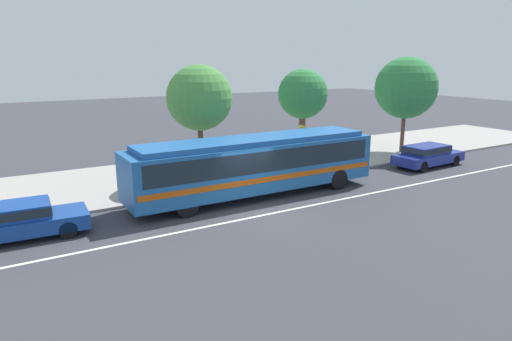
# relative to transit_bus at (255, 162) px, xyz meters

# --- Properties ---
(ground_plane) EXTENTS (120.00, 120.00, 0.00)m
(ground_plane) POSITION_rel_transit_bus_xyz_m (-1.10, -1.69, -1.61)
(ground_plane) COLOR #383A41
(sidewalk_slab) EXTENTS (60.00, 8.00, 0.12)m
(sidewalk_slab) POSITION_rel_transit_bus_xyz_m (-1.10, 5.35, -1.55)
(sidewalk_slab) COLOR #9F9993
(sidewalk_slab) RESTS_ON ground_plane
(lane_stripe_center) EXTENTS (56.00, 0.16, 0.01)m
(lane_stripe_center) POSITION_rel_transit_bus_xyz_m (-1.10, -2.49, -1.61)
(lane_stripe_center) COLOR silver
(lane_stripe_center) RESTS_ON ground_plane
(transit_bus) EXTENTS (12.01, 2.54, 2.77)m
(transit_bus) POSITION_rel_transit_bus_xyz_m (0.00, 0.00, 0.00)
(transit_bus) COLOR #1E5A9B
(transit_bus) RESTS_ON ground_plane
(sedan_behind_bus) EXTENTS (4.71, 2.01, 1.29)m
(sedan_behind_bus) POSITION_rel_transit_bus_xyz_m (-9.94, -0.14, -0.89)
(sedan_behind_bus) COLOR navy
(sedan_behind_bus) RESTS_ON ground_plane
(sedan_far_ahead) EXTENTS (4.69, 1.99, 1.29)m
(sedan_far_ahead) POSITION_rel_transit_bus_xyz_m (11.85, -0.10, -0.89)
(sedan_far_ahead) COLOR navy
(sedan_far_ahead) RESTS_ON ground_plane
(pedestrian_waiting_near_sign) EXTENTS (0.47, 0.47, 1.62)m
(pedestrian_waiting_near_sign) POSITION_rel_transit_bus_xyz_m (-3.14, 2.28, -0.55)
(pedestrian_waiting_near_sign) COLOR slate
(pedestrian_waiting_near_sign) RESTS_ON sidewalk_slab
(pedestrian_walking_along_curb) EXTENTS (0.38, 0.38, 1.78)m
(pedestrian_walking_along_curb) POSITION_rel_transit_bus_xyz_m (3.23, 2.53, -0.44)
(pedestrian_walking_along_curb) COLOR #31353A
(pedestrian_walking_along_curb) RESTS_ON sidewalk_slab
(bus_stop_sign) EXTENTS (0.10, 0.44, 2.67)m
(bus_stop_sign) POSITION_rel_transit_bus_xyz_m (3.97, 1.82, 0.21)
(bus_stop_sign) COLOR gray
(bus_stop_sign) RESTS_ON sidewalk_slab
(street_tree_near_stop) EXTENTS (3.30, 3.30, 5.88)m
(street_tree_near_stop) POSITION_rel_transit_bus_xyz_m (-1.12, 3.58, 2.72)
(street_tree_near_stop) COLOR brown
(street_tree_near_stop) RESTS_ON sidewalk_slab
(street_tree_mid_block) EXTENTS (2.87, 2.87, 5.59)m
(street_tree_mid_block) POSITION_rel_transit_bus_xyz_m (5.50, 3.86, 2.61)
(street_tree_mid_block) COLOR brown
(street_tree_mid_block) RESTS_ON sidewalk_slab
(street_tree_far_end) EXTENTS (4.04, 4.04, 6.29)m
(street_tree_far_end) POSITION_rel_transit_bus_xyz_m (13.57, 3.39, 2.77)
(street_tree_far_end) COLOR brown
(street_tree_far_end) RESTS_ON sidewalk_slab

